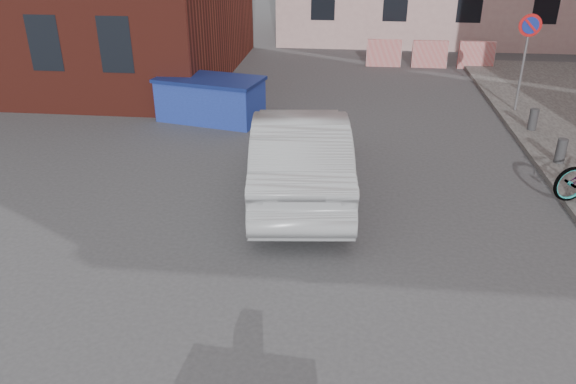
# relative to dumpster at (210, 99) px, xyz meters

# --- Properties ---
(ground) EXTENTS (120.00, 120.00, 0.00)m
(ground) POSITION_rel_dumpster_xyz_m (2.50, -8.03, -0.59)
(ground) COLOR #38383A
(ground) RESTS_ON ground
(no_parking_sign) EXTENTS (0.60, 0.09, 2.65)m
(no_parking_sign) POSITION_rel_dumpster_xyz_m (8.50, 1.45, 1.42)
(no_parking_sign) COLOR gray
(no_parking_sign) RESTS_ON sidewalk
(barriers) EXTENTS (4.70, 0.18, 1.00)m
(barriers) POSITION_rel_dumpster_xyz_m (6.70, 6.97, -0.09)
(barriers) COLOR red
(barriers) RESTS_ON ground
(dumpster) EXTENTS (3.06, 2.05, 1.18)m
(dumpster) POSITION_rel_dumpster_xyz_m (0.00, 0.00, 0.00)
(dumpster) COLOR #2138A0
(dumpster) RESTS_ON ground
(silver_car) EXTENTS (2.34, 5.32, 1.70)m
(silver_car) POSITION_rel_dumpster_xyz_m (2.86, -4.32, 0.26)
(silver_car) COLOR #A3A6AA
(silver_car) RESTS_ON ground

